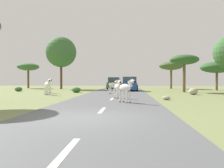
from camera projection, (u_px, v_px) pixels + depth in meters
ground_plane at (87, 119)px, 8.34m from camera, size 90.00×90.00×0.00m
road at (96, 118)px, 8.32m from camera, size 6.00×64.00×0.05m
lane_markings at (91, 123)px, 7.32m from camera, size 0.16×56.00×0.01m
zebra_0 at (118, 87)px, 16.98m from camera, size 0.66×1.43×1.38m
zebra_1 at (47, 85)px, 21.53m from camera, size 1.08×1.46×1.54m
zebra_2 at (113, 85)px, 22.81m from camera, size 1.19×1.14×1.38m
zebra_3 at (48, 84)px, 24.46m from camera, size 1.28×1.41×1.59m
zebra_4 at (126, 88)px, 13.76m from camera, size 1.12×1.31×1.45m
car_0 at (130, 84)px, 28.89m from camera, size 2.15×4.41×1.74m
car_1 at (114, 83)px, 35.60m from camera, size 2.23×4.44×1.74m
tree_1 at (61, 52)px, 34.91m from camera, size 4.60×4.60×7.91m
tree_2 at (171, 66)px, 36.49m from camera, size 3.83×3.83×4.30m
tree_3 at (184, 60)px, 26.20m from camera, size 3.25×3.25×4.27m
tree_4 at (217, 67)px, 30.58m from camera, size 4.27×4.27×3.81m
tree_7 at (28, 67)px, 38.62m from camera, size 3.59×3.59×4.22m
bush_0 at (76, 90)px, 25.43m from camera, size 0.99×0.89×0.59m
bush_1 at (19, 89)px, 28.02m from camera, size 0.91×0.82×0.55m
rock_0 at (193, 91)px, 21.86m from camera, size 0.87×0.90×0.60m
rock_2 at (166, 98)px, 16.25m from camera, size 0.56×0.53×0.28m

